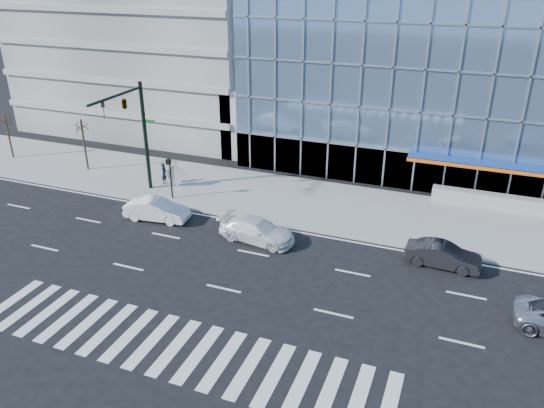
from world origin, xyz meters
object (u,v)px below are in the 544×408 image
at_px(street_tree_far, 5,120).
at_px(dark_sedan, 443,255).
at_px(tilted_panel, 176,175).
at_px(street_tree_near, 82,126).
at_px(traffic_signal, 131,115).
at_px(white_sedan, 157,210).
at_px(pedestrian, 164,173).
at_px(white_suv, 257,230).
at_px(ped_signal_post, 170,172).

xyz_separation_m(street_tree_far, dark_sedan, (36.53, -4.93, -2.76)).
distance_m(street_tree_far, dark_sedan, 36.97).
bearing_deg(tilted_panel, street_tree_near, 171.46).
height_order(traffic_signal, white_sedan, traffic_signal).
bearing_deg(white_sedan, street_tree_far, 66.03).
relative_size(traffic_signal, pedestrian, 4.91).
distance_m(dark_sedan, pedestrian, 21.48).
bearing_deg(pedestrian, white_suv, -126.99).
relative_size(street_tree_far, tilted_panel, 2.98).
distance_m(street_tree_far, white_suv, 26.43).
height_order(ped_signal_post, tilted_panel, ped_signal_post).
distance_m(white_suv, tilted_panel, 10.46).
xyz_separation_m(traffic_signal, white_suv, (10.60, -3.03, -5.46)).
distance_m(street_tree_near, street_tree_far, 8.01).
xyz_separation_m(dark_sedan, pedestrian, (-20.99, 4.59, 0.28)).
xyz_separation_m(street_tree_near, pedestrian, (7.54, -0.35, -2.82)).
xyz_separation_m(traffic_signal, dark_sedan, (21.53, -2.00, -5.48)).
bearing_deg(traffic_signal, pedestrian, 78.16).
distance_m(ped_signal_post, dark_sedan, 19.23).
height_order(street_tree_near, tilted_panel, street_tree_near).
xyz_separation_m(street_tree_near, white_suv, (17.60, -5.97, -3.08)).
bearing_deg(ped_signal_post, white_suv, -22.83).
height_order(dark_sedan, tilted_panel, tilted_panel).
relative_size(street_tree_far, pedestrian, 2.38).
distance_m(street_tree_far, pedestrian, 15.74).
relative_size(ped_signal_post, street_tree_near, 0.71).
xyz_separation_m(white_suv, tilted_panel, (-8.91, 5.47, 0.37)).
xyz_separation_m(white_sedan, dark_sedan, (18.26, 0.77, -0.02)).
bearing_deg(dark_sedan, white_sedan, 95.31).
bearing_deg(dark_sedan, traffic_signal, 87.60).
bearing_deg(street_tree_far, dark_sedan, -7.69).
relative_size(ped_signal_post, white_suv, 0.62).
bearing_deg(street_tree_far, ped_signal_post, -8.31).
distance_m(traffic_signal, ped_signal_post, 4.75).
xyz_separation_m(ped_signal_post, street_tree_far, (-17.50, 2.56, 1.30)).
height_order(traffic_signal, street_tree_far, traffic_signal).
height_order(street_tree_near, white_sedan, street_tree_near).
height_order(dark_sedan, pedestrian, pedestrian).
distance_m(traffic_signal, white_sedan, 6.93).
bearing_deg(street_tree_far, street_tree_near, 0.00).
bearing_deg(street_tree_far, tilted_panel, -1.71).
bearing_deg(tilted_panel, dark_sedan, -17.86).
height_order(street_tree_near, street_tree_far, street_tree_near).
height_order(pedestrian, tilted_panel, tilted_panel).
distance_m(white_sedan, dark_sedan, 18.27).
distance_m(traffic_signal, tilted_panel, 5.89).
bearing_deg(street_tree_far, traffic_signal, -11.05).
height_order(street_tree_far, dark_sedan, street_tree_far).
xyz_separation_m(street_tree_far, white_sedan, (18.27, -5.70, -2.73)).
bearing_deg(tilted_panel, pedestrian, 167.24).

